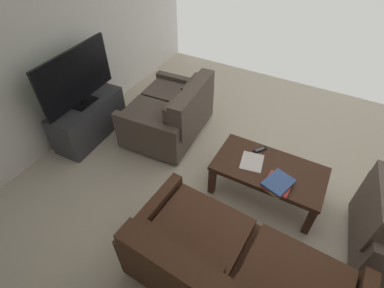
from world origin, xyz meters
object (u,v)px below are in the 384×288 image
flat_tv (76,77)px  tv_remote (260,150)px  tv_stand (89,120)px  loose_magazine (252,162)px  sofa_main (234,277)px  book_stack (278,184)px  coffee_table (269,172)px  loveseat_near (171,113)px

flat_tv → tv_remote: 2.31m
tv_stand → loose_magazine: tv_stand is taller
sofa_main → tv_remote: sofa_main is taller
tv_stand → loose_magazine: size_ratio=3.92×
sofa_main → flat_tv: bearing=-22.1°
book_stack → tv_remote: 0.51m
sofa_main → book_stack: sofa_main is taller
flat_tv → sofa_main: bearing=157.9°
coffee_table → tv_remote: size_ratio=7.38×
loveseat_near → flat_tv: 1.24m
coffee_table → sofa_main: bearing=95.0°
sofa_main → loveseat_near: size_ratio=1.49×
loveseat_near → loose_magazine: bearing=161.8°
coffee_table → book_stack: size_ratio=3.41×
book_stack → tv_remote: size_ratio=2.17×
loveseat_near → book_stack: bearing=159.1°
sofa_main → book_stack: size_ratio=5.48×
coffee_table → book_stack: bearing=124.6°
book_stack → loveseat_near: bearing=-20.9°
loveseat_near → book_stack: 1.72m
sofa_main → tv_remote: size_ratio=11.87×
tv_stand → loose_magazine: bearing=-176.1°
coffee_table → tv_stand: 2.42m
loveseat_near → loose_magazine: size_ratio=4.52×
loveseat_near → loose_magazine: (-1.27, 0.42, 0.09)m
flat_tv → book_stack: bearing=179.1°
flat_tv → tv_remote: (-2.24, -0.36, -0.46)m
sofa_main → flat_tv: size_ratio=1.65×
coffee_table → loose_magazine: bearing=3.6°
loose_magazine → coffee_table: bearing=-6.8°
book_stack → loose_magazine: book_stack is taller
sofa_main → flat_tv: flat_tv is taller
tv_stand → tv_remote: 2.27m
loose_magazine → sofa_main: bearing=-86.3°
loveseat_near → tv_stand: size_ratio=1.15×
tv_stand → flat_tv: flat_tv is taller
book_stack → loose_magazine: 0.38m
sofa_main → tv_stand: size_ratio=1.72×
coffee_table → loose_magazine: size_ratio=4.20×
sofa_main → coffee_table: (0.10, -1.18, 0.01)m
loveseat_near → tv_remote: 1.31m
loveseat_near → tv_remote: (-1.29, 0.21, 0.10)m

